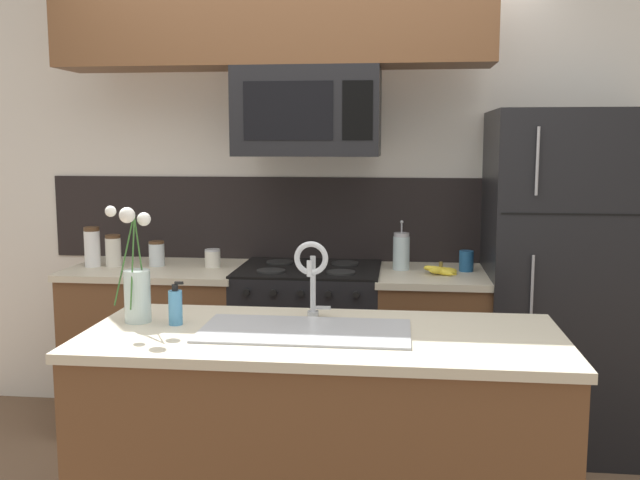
% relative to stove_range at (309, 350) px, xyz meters
% --- Properties ---
extents(rear_partition, '(5.20, 0.10, 2.60)m').
position_rel_stove_range_xyz_m(rear_partition, '(0.30, 0.38, 0.84)').
color(rear_partition, silver).
rests_on(rear_partition, ground).
extents(splash_band, '(3.15, 0.01, 0.48)m').
position_rel_stove_range_xyz_m(splash_band, '(-0.00, 0.32, 0.69)').
color(splash_band, black).
rests_on(splash_band, rear_partition).
extents(back_counter_left, '(0.95, 0.65, 0.91)m').
position_rel_stove_range_xyz_m(back_counter_left, '(-0.84, 0.00, -0.01)').
color(back_counter_left, brown).
rests_on(back_counter_left, ground).
extents(back_counter_right, '(0.58, 0.65, 0.91)m').
position_rel_stove_range_xyz_m(back_counter_right, '(0.66, 0.00, -0.01)').
color(back_counter_right, brown).
rests_on(back_counter_right, ground).
extents(stove_range, '(0.76, 0.64, 0.93)m').
position_rel_stove_range_xyz_m(stove_range, '(0.00, 0.00, 0.00)').
color(stove_range, black).
rests_on(stove_range, ground).
extents(microwave, '(0.74, 0.40, 0.45)m').
position_rel_stove_range_xyz_m(microwave, '(0.00, -0.02, 1.28)').
color(microwave, black).
extents(upper_cabinet_band, '(2.23, 0.34, 0.60)m').
position_rel_stove_range_xyz_m(upper_cabinet_band, '(-0.18, -0.05, 1.81)').
color(upper_cabinet_band, brown).
extents(refrigerator, '(0.86, 0.74, 1.75)m').
position_rel_stove_range_xyz_m(refrigerator, '(1.36, 0.02, 0.41)').
color(refrigerator, black).
rests_on(refrigerator, ground).
extents(storage_jar_tall, '(0.09, 0.09, 0.22)m').
position_rel_stove_range_xyz_m(storage_jar_tall, '(-1.20, -0.04, 0.56)').
color(storage_jar_tall, silver).
rests_on(storage_jar_tall, back_counter_left).
extents(storage_jar_medium, '(0.08, 0.08, 0.17)m').
position_rel_stove_range_xyz_m(storage_jar_medium, '(-1.09, -0.02, 0.54)').
color(storage_jar_medium, silver).
rests_on(storage_jar_medium, back_counter_left).
extents(storage_jar_short, '(0.09, 0.09, 0.14)m').
position_rel_stove_range_xyz_m(storage_jar_short, '(-0.85, 0.02, 0.52)').
color(storage_jar_short, silver).
rests_on(storage_jar_short, back_counter_left).
extents(storage_jar_squat, '(0.09, 0.09, 0.10)m').
position_rel_stove_range_xyz_m(storage_jar_squat, '(-0.54, 0.02, 0.50)').
color(storage_jar_squat, silver).
rests_on(storage_jar_squat, back_counter_left).
extents(banana_bunch, '(0.19, 0.12, 0.08)m').
position_rel_stove_range_xyz_m(banana_bunch, '(0.70, -0.06, 0.47)').
color(banana_bunch, yellow).
rests_on(banana_bunch, back_counter_right).
extents(french_press, '(0.09, 0.09, 0.27)m').
position_rel_stove_range_xyz_m(french_press, '(0.49, 0.06, 0.55)').
color(french_press, silver).
rests_on(french_press, back_counter_right).
extents(coffee_tin, '(0.08, 0.08, 0.11)m').
position_rel_stove_range_xyz_m(coffee_tin, '(0.83, 0.05, 0.50)').
color(coffee_tin, '#1E5184').
rests_on(coffee_tin, back_counter_right).
extents(island_counter, '(1.73, 0.74, 0.91)m').
position_rel_stove_range_xyz_m(island_counter, '(0.21, -1.25, -0.01)').
color(island_counter, brown).
rests_on(island_counter, ground).
extents(kitchen_sink, '(0.76, 0.39, 0.16)m').
position_rel_stove_range_xyz_m(kitchen_sink, '(0.15, -1.25, 0.38)').
color(kitchen_sink, '#ADAFB5').
rests_on(kitchen_sink, island_counter).
extents(sink_faucet, '(0.14, 0.14, 0.31)m').
position_rel_stove_range_xyz_m(sink_faucet, '(0.15, -1.06, 0.65)').
color(sink_faucet, '#B7BABF').
rests_on(sink_faucet, island_counter).
extents(dish_soap_bottle, '(0.06, 0.05, 0.16)m').
position_rel_stove_range_xyz_m(dish_soap_bottle, '(-0.35, -1.20, 0.52)').
color(dish_soap_bottle, '#4C93C6').
rests_on(dish_soap_bottle, island_counter).
extents(flower_vase, '(0.16, 0.15, 0.45)m').
position_rel_stove_range_xyz_m(flower_vase, '(-0.51, -1.18, 0.58)').
color(flower_vase, silver).
rests_on(flower_vase, island_counter).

